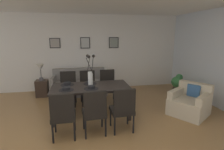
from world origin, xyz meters
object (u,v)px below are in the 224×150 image
Objects in this scene: table_lamp at (40,69)px; potted_plant at (177,83)px; framed_picture_right at (114,43)px; sofa at (80,85)px; bowl_far_left at (91,87)px; framed_picture_left at (55,43)px; centerpiece_vase at (90,74)px; framed_picture_center at (85,43)px; bowl_near_left at (66,88)px; bowl_far_right at (90,82)px; dining_chair_far_left at (95,110)px; dining_chair_near_right at (68,87)px; dining_chair_mid_right at (108,84)px; bowl_near_right at (67,83)px; dining_chair_near_left at (63,113)px; dining_chair_mid_left at (123,108)px; dining_table at (91,89)px; armchair at (190,103)px; dining_chair_far_right at (88,86)px; side_table at (42,88)px.

table_lamp is 4.40m from potted_plant.
framed_picture_right is at bearing 149.45° from potted_plant.
bowl_far_left is at bearing -82.91° from sofa.
potted_plant is at bearing -16.06° from framed_picture_left.
framed_picture_center is at bearing 90.02° from centerpiece_vase.
bowl_near_left and bowl_far_right have the same top height.
dining_chair_far_left reaches higher than sofa.
dining_chair_near_right is 1.00× the size of dining_chair_far_left.
dining_chair_mid_right reaches higher than bowl_near_right.
centerpiece_vase is 0.63m from bowl_near_left.
dining_chair_near_left and dining_chair_mid_left have the same top height.
bowl_far_right reaches higher than dining_table.
dining_chair_mid_left is 1.14m from centerpiece_vase.
bowl_far_right is 2.44m from framed_picture_right.
centerpiece_vase is at bearing 89.75° from bowl_far_left.
armchair is (2.38, -0.36, -0.74)m from centerpiece_vase.
dining_table is 2.23m from table_lamp.
dining_chair_far_right is 2.07m from framed_picture_right.
bowl_far_left is (0.57, 0.69, 0.27)m from dining_chair_near_left.
framed_picture_right reaches higher than potted_plant.
centerpiece_vase is at bearing -50.19° from table_lamp.
dining_table is at bearing 171.36° from armchair.
bowl_far_left is at bearing -53.43° from side_table.
framed_picture_right reaches higher than armchair.
framed_picture_center is (0.02, 1.40, 1.13)m from dining_chair_far_right.
framed_picture_center reaches higher than potted_plant.
framed_picture_right is at bearing 12.78° from table_lamp.
sofa is (-0.25, 2.64, -0.23)m from dining_chair_far_left.
framed_picture_left is at bearing 138.90° from dining_chair_mid_right.
side_table is at bearing 133.45° from bowl_far_right.
dining_chair_far_left is 0.71m from bowl_far_left.
dining_chair_near_left and dining_chair_far_right have the same top height.
dining_chair_far_left is 0.90m from bowl_near_left.
table_lamp is at bearing -167.22° from framed_picture_right.
dining_chair_far_right is at bearing 91.19° from centerpiece_vase.
dining_chair_far_right reaches higher than side_table.
dining_chair_far_right is 1.37× the size of potted_plant.
armchair is at bearing -39.15° from sofa.
dining_chair_mid_left is (0.56, 0.02, 0.00)m from dining_chair_far_left.
dining_chair_mid_left is 1.80× the size of table_lamp.
bowl_near_left is 0.68m from bowl_far_right.
dining_chair_near_right is 2.42× the size of framed_picture_right.
sofa is 3.38m from armchair.
bowl_far_right is 0.45× the size of framed_picture_right.
framed_picture_left is at bearing 116.05° from bowl_far_right.
side_table is at bearing 151.42° from armchair.
sofa is at bearing 97.94° from centerpiece_vase.
dining_chair_mid_right is 2.36m from framed_picture_left.
side_table is (-0.85, 2.61, -0.25)m from dining_chair_near_left.
dining_chair_far_right reaches higher than sofa.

